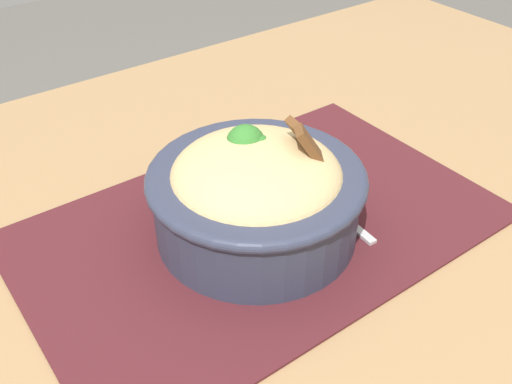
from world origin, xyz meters
TOP-DOWN VIEW (x-y plane):
  - table at (0.00, 0.00)m, footprint 1.36×0.87m
  - placemat at (-0.01, 0.01)m, footprint 0.48×0.30m
  - bowl at (-0.02, 0.00)m, footprint 0.21×0.21m
  - fork at (0.06, -0.02)m, footprint 0.02×0.13m

SIDE VIEW (x-z plane):
  - table at x=0.00m, z-range 0.29..0.99m
  - placemat at x=-0.01m, z-range 0.70..0.71m
  - fork at x=0.06m, z-range 0.71..0.71m
  - bowl at x=-0.02m, z-range 0.70..0.82m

